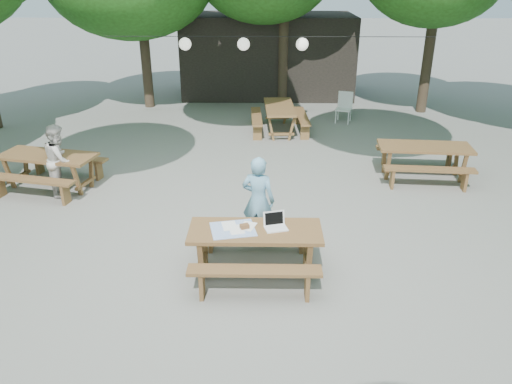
{
  "coord_description": "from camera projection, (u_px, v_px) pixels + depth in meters",
  "views": [
    {
      "loc": [
        0.37,
        -8.04,
        4.35
      ],
      "look_at": [
        0.25,
        -0.78,
        1.05
      ],
      "focal_mm": 35.0,
      "sensor_mm": 36.0,
      "label": 1
    }
  ],
  "objects": [
    {
      "name": "ground",
      "position": [
        243.0,
        226.0,
        9.13
      ],
      "size": [
        80.0,
        80.0,
        0.0
      ],
      "primitive_type": "plane",
      "color": "slate",
      "rests_on": "ground"
    },
    {
      "name": "picnic_table_nw",
      "position": [
        50.0,
        171.0,
        10.57
      ],
      "size": [
        2.19,
        1.95,
        0.75
      ],
      "rotation": [
        0.0,
        0.0,
        -0.22
      ],
      "color": "brown",
      "rests_on": "ground"
    },
    {
      "name": "plastic_chair",
      "position": [
        343.0,
        114.0,
        15.11
      ],
      "size": [
        0.56,
        0.56,
        0.9
      ],
      "rotation": [
        0.0,
        0.0,
        -0.33
      ],
      "color": "silver",
      "rests_on": "ground"
    },
    {
      "name": "main_picnic_table",
      "position": [
        255.0,
        250.0,
        7.61
      ],
      "size": [
        2.0,
        1.58,
        0.75
      ],
      "color": "brown",
      "rests_on": "ground"
    },
    {
      "name": "picnic_table_far_e",
      "position": [
        279.0,
        118.0,
        14.18
      ],
      "size": [
        1.67,
        2.04,
        0.75
      ],
      "rotation": [
        0.0,
        0.0,
        1.62
      ],
      "color": "brown",
      "rests_on": "ground"
    },
    {
      "name": "laptop",
      "position": [
        275.0,
        224.0,
        7.5
      ],
      "size": [
        0.39,
        0.34,
        0.24
      ],
      "rotation": [
        0.0,
        0.0,
        0.27
      ],
      "color": "white",
      "rests_on": "main_picnic_table"
    },
    {
      "name": "woman",
      "position": [
        258.0,
        200.0,
        8.33
      ],
      "size": [
        0.65,
        0.51,
        1.55
      ],
      "primitive_type": "imported",
      "rotation": [
        0.0,
        0.0,
        2.85
      ],
      "color": "#689FBE",
      "rests_on": "ground"
    },
    {
      "name": "pavilion",
      "position": [
        268.0,
        55.0,
        18.1
      ],
      "size": [
        6.0,
        3.0,
        2.8
      ],
      "primitive_type": "cube",
      "color": "black",
      "rests_on": "ground"
    },
    {
      "name": "picnic_table_ne",
      "position": [
        423.0,
        161.0,
        11.09
      ],
      "size": [
        2.06,
        1.73,
        0.75
      ],
      "rotation": [
        0.0,
        0.0,
        -0.08
      ],
      "color": "brown",
      "rests_on": "ground"
    },
    {
      "name": "second_person",
      "position": [
        60.0,
        160.0,
        10.18
      ],
      "size": [
        0.7,
        0.82,
        1.48
      ],
      "primitive_type": "imported",
      "rotation": [
        0.0,
        0.0,
        1.78
      ],
      "color": "beige",
      "rests_on": "ground"
    },
    {
      "name": "paper_lanterns",
      "position": [
        244.0,
        44.0,
        13.6
      ],
      "size": [
        9.0,
        0.34,
        0.38
      ],
      "color": "black",
      "rests_on": "ground"
    },
    {
      "name": "tabletop_clutter",
      "position": [
        235.0,
        228.0,
        7.47
      ],
      "size": [
        0.75,
        0.67,
        0.08
      ],
      "color": "#3C6FCE",
      "rests_on": "main_picnic_table"
    }
  ]
}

